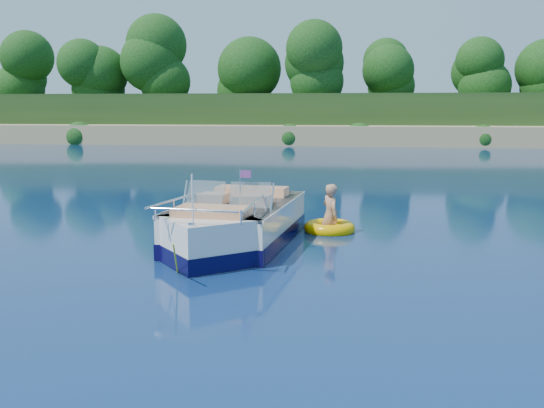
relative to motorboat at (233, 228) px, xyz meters
name	(u,v)px	position (x,y,z in m)	size (l,w,h in m)	color
ground	(377,264)	(2.96, -1.10, -0.39)	(160.00, 160.00, 0.00)	#091941
shoreline	(355,123)	(2.96, 62.67, 0.59)	(170.00, 59.00, 6.00)	tan
treeline	(359,75)	(3.00, 39.91, 5.16)	(150.00, 7.12, 8.19)	black
motorboat	(233,228)	(0.00, 0.00, 0.00)	(2.59, 6.03, 2.01)	white
tow_tube	(329,228)	(1.97, 1.78, -0.31)	(1.50, 1.50, 0.32)	#FFB500
boy	(329,232)	(1.97, 1.68, -0.39)	(0.57, 0.37, 1.56)	tan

